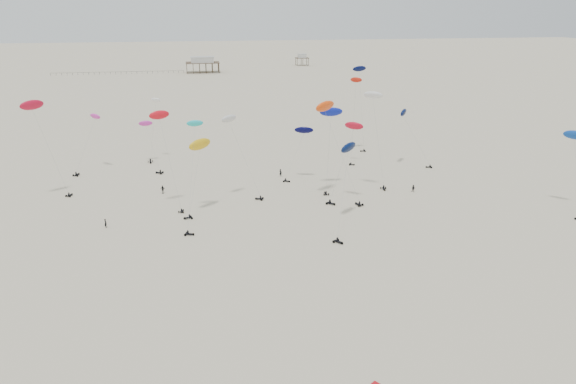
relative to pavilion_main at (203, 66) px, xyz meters
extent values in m
plane|color=beige|center=(10.00, -150.00, -4.22)|extent=(900.00, 900.00, 0.00)
cube|color=brown|center=(0.00, 0.00, 1.93)|extent=(21.00, 13.00, 0.30)
cube|color=silver|center=(0.00, 0.00, 3.68)|extent=(14.00, 8.40, 3.20)
cube|color=#B2B2AD|center=(0.00, 0.00, 5.43)|extent=(15.00, 9.00, 0.30)
cube|color=brown|center=(70.00, 30.00, 0.93)|extent=(9.00, 7.00, 0.30)
cube|color=silver|center=(70.00, 30.00, 2.28)|extent=(5.60, 4.20, 2.40)
cube|color=#B2B2AD|center=(70.00, 30.00, 3.63)|extent=(6.00, 4.50, 0.30)
cube|color=black|center=(-52.00, 0.00, -2.77)|extent=(80.00, 0.10, 0.10)
cylinder|color=gray|center=(34.79, -243.01, 6.99)|extent=(0.03, 0.03, 21.24)
ellipsoid|color=white|center=(33.18, -242.07, 18.25)|extent=(4.82, 4.04, 2.24)
cylinder|color=gray|center=(-35.76, -216.03, 2.82)|extent=(0.03, 0.03, 15.32)
ellipsoid|color=#E736BA|center=(-33.27, -212.40, 9.79)|extent=(3.98, 3.93, 1.95)
cylinder|color=gray|center=(3.13, -244.38, 4.87)|extent=(0.03, 0.03, 18.18)
ellipsoid|color=silver|center=(0.06, -242.65, 14.02)|extent=(4.37, 3.95, 2.11)
cylinder|color=gray|center=(-18.98, -207.53, 4.26)|extent=(0.03, 0.03, 16.46)
ellipsoid|color=white|center=(-17.78, -204.88, 12.50)|extent=(3.26, 2.59, 1.47)
cylinder|color=gray|center=(20.21, -266.10, 3.18)|extent=(0.03, 0.03, 19.08)
ellipsoid|color=#051341|center=(22.71, -259.71, 10.76)|extent=(5.25, 5.26, 2.63)
cylinder|color=gray|center=(-12.99, -248.45, 5.75)|extent=(0.03, 0.03, 19.81)
ellipsoid|color=red|center=(-14.77, -245.72, 15.91)|extent=(4.72, 3.23, 2.18)
cylinder|color=gray|center=(24.13, -250.42, 4.29)|extent=(0.03, 0.03, 16.62)
ellipsoid|color=red|center=(26.89, -249.02, 12.78)|extent=(4.53, 4.04, 2.17)
cylinder|color=gray|center=(34.98, -221.45, 7.35)|extent=(0.03, 0.03, 22.01)
ellipsoid|color=red|center=(35.37, -220.82, 18.90)|extent=(3.22, 2.36, 1.49)
cylinder|color=gray|center=(23.08, -241.81, 4.73)|extent=(0.03, 0.03, 17.97)
ellipsoid|color=#0C1BA5|center=(24.33, -238.48, 13.97)|extent=(5.54, 2.40, 2.75)
cylinder|color=gray|center=(-19.00, -214.74, 1.21)|extent=(0.03, 0.03, 16.65)
ellipsoid|color=#DE34B7|center=(-20.83, -208.10, 6.57)|extent=(3.94, 1.88, 1.91)
cylinder|color=gray|center=(41.23, -207.68, 7.89)|extent=(0.03, 0.03, 23.10)
ellipsoid|color=#040C3A|center=(40.35, -206.88, 20.17)|extent=(4.72, 2.99, 2.16)
cylinder|color=gray|center=(-8.61, -257.03, 5.31)|extent=(0.03, 0.03, 22.67)
ellipsoid|color=#1DCCDA|center=(-7.47, -250.01, 14.75)|extent=(3.51, 1.63, 1.71)
cylinder|color=gray|center=(51.58, -225.34, 2.84)|extent=(0.03, 0.03, 15.30)
ellipsoid|color=#04103A|center=(48.46, -222.58, 10.10)|extent=(3.98, 4.87, 2.31)
cylinder|color=gray|center=(-8.25, -252.98, 2.92)|extent=(0.03, 0.03, 14.04)
ellipsoid|color=yellow|center=(-6.69, -250.70, 10.43)|extent=(5.82, 5.49, 2.89)
cylinder|color=gray|center=(16.84, -232.60, 1.91)|extent=(0.03, 0.03, 12.29)
ellipsoid|color=#04053B|center=(19.29, -231.26, 8.23)|extent=(5.15, 3.32, 2.36)
cylinder|color=gray|center=(24.27, -249.30, 5.99)|extent=(0.03, 0.03, 21.64)
ellipsoid|color=#FF4A0D|center=(21.23, -244.99, 16.54)|extent=(6.39, 5.91, 3.08)
cylinder|color=gray|center=(-39.74, -235.79, 6.25)|extent=(0.03, 0.03, 20.40)
ellipsoid|color=red|center=(-42.54, -235.28, 17.02)|extent=(5.53, 4.95, 2.68)
ellipsoid|color=#0C3DA5|center=(72.76, -260.04, 11.45)|extent=(4.57, 4.67, 2.36)
imported|color=black|center=(-26.10, -257.25, -4.22)|extent=(0.86, 0.94, 2.13)
imported|color=black|center=(42.73, -246.68, -4.22)|extent=(1.13, 1.09, 2.03)
imported|color=black|center=(-15.72, -237.73, -4.22)|extent=(1.49, 1.06, 2.27)
imported|color=black|center=(13.71, -228.92, -4.22)|extent=(0.99, 1.00, 2.29)
camera|label=1|loc=(-7.74, -365.62, 38.55)|focal=35.00mm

